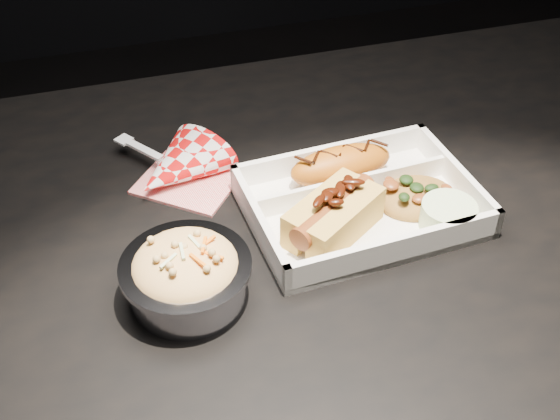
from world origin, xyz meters
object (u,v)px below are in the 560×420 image
object	(u,v)px
food_tray	(360,206)
dining_table	(325,291)
napkin_fork	(177,169)
hotdog	(334,214)
fried_pastry	(341,165)
foil_coleslaw_cup	(186,273)

from	to	relation	value
food_tray	dining_table	bearing A→B (deg)	-154.43
dining_table	napkin_fork	bearing A→B (deg)	134.22
dining_table	hotdog	size ratio (longest dim) A/B	9.67
fried_pastry	napkin_fork	xyz separation A→B (m)	(-0.18, 0.06, -0.01)
fried_pastry	foil_coleslaw_cup	xyz separation A→B (m)	(-0.21, -0.13, 0.00)
dining_table	hotdog	distance (m)	0.12
fried_pastry	hotdog	distance (m)	0.09
dining_table	napkin_fork	world-z (taller)	napkin_fork
hotdog	napkin_fork	world-z (taller)	napkin_fork
napkin_fork	hotdog	bearing A→B (deg)	8.32
fried_pastry	dining_table	bearing A→B (deg)	-117.89
hotdog	foil_coleslaw_cup	distance (m)	0.17
fried_pastry	foil_coleslaw_cup	bearing A→B (deg)	-148.52
dining_table	foil_coleslaw_cup	bearing A→B (deg)	-164.42
dining_table	napkin_fork	size ratio (longest dim) A/B	7.26
food_tray	hotdog	bearing A→B (deg)	-149.23
fried_pastry	food_tray	bearing A→B (deg)	-86.39
food_tray	napkin_fork	size ratio (longest dim) A/B	1.58
food_tray	napkin_fork	distance (m)	0.22
food_tray	hotdog	distance (m)	0.06
dining_table	hotdog	bearing A→B (deg)	-49.99
food_tray	fried_pastry	distance (m)	0.06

